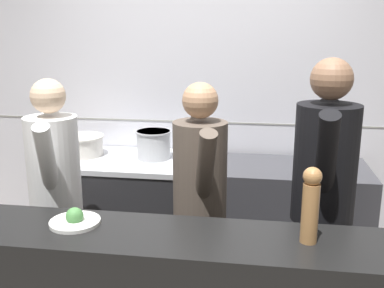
{
  "coord_description": "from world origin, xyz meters",
  "views": [
    {
      "loc": [
        0.46,
        -2.2,
        1.9
      ],
      "look_at": [
        0.02,
        0.72,
        1.15
      ],
      "focal_mm": 42.0,
      "sensor_mm": 36.0,
      "label": 1
    }
  ],
  "objects_px": {
    "plated_dish_main": "(75,220)",
    "chef_head_cook": "(56,191)",
    "sauce_pot": "(154,144)",
    "mixing_bowl_steel": "(323,161)",
    "stock_pot": "(82,145)",
    "chefs_knife": "(315,172)",
    "pepper_mill": "(311,204)",
    "chef_line": "(323,194)",
    "chef_sous": "(200,199)",
    "oven_range": "(125,211)"
  },
  "relations": [
    {
      "from": "plated_dish_main",
      "to": "chef_head_cook",
      "type": "bearing_deg",
      "value": 122.7
    },
    {
      "from": "sauce_pot",
      "to": "mixing_bowl_steel",
      "type": "xyz_separation_m",
      "value": [
        1.31,
        -0.01,
        -0.08
      ]
    },
    {
      "from": "stock_pot",
      "to": "chefs_knife",
      "type": "xyz_separation_m",
      "value": [
        1.83,
        -0.16,
        -0.09
      ]
    },
    {
      "from": "plated_dish_main",
      "to": "pepper_mill",
      "type": "relative_size",
      "value": 0.71
    },
    {
      "from": "pepper_mill",
      "to": "mixing_bowl_steel",
      "type": "bearing_deg",
      "value": 80.23
    },
    {
      "from": "sauce_pot",
      "to": "chef_line",
      "type": "height_order",
      "value": "chef_line"
    },
    {
      "from": "sauce_pot",
      "to": "chef_sous",
      "type": "bearing_deg",
      "value": -58.83
    },
    {
      "from": "chef_sous",
      "to": "sauce_pot",
      "type": "bearing_deg",
      "value": 105.07
    },
    {
      "from": "stock_pot",
      "to": "chefs_knife",
      "type": "distance_m",
      "value": 1.84
    },
    {
      "from": "sauce_pot",
      "to": "chef_sous",
      "type": "relative_size",
      "value": 0.17
    },
    {
      "from": "chef_sous",
      "to": "chef_line",
      "type": "bearing_deg",
      "value": -18.28
    },
    {
      "from": "oven_range",
      "to": "chef_head_cook",
      "type": "distance_m",
      "value": 0.9
    },
    {
      "from": "chef_sous",
      "to": "mixing_bowl_steel",
      "type": "bearing_deg",
      "value": 27.19
    },
    {
      "from": "stock_pot",
      "to": "sauce_pot",
      "type": "height_order",
      "value": "sauce_pot"
    },
    {
      "from": "chef_sous",
      "to": "stock_pot",
      "type": "bearing_deg",
      "value": 127.53
    },
    {
      "from": "plated_dish_main",
      "to": "chef_sous",
      "type": "bearing_deg",
      "value": 50.09
    },
    {
      "from": "chefs_knife",
      "to": "pepper_mill",
      "type": "xyz_separation_m",
      "value": [
        -0.17,
        -1.29,
        0.25
      ]
    },
    {
      "from": "stock_pot",
      "to": "sauce_pot",
      "type": "bearing_deg",
      "value": -0.57
    },
    {
      "from": "oven_range",
      "to": "chef_sous",
      "type": "relative_size",
      "value": 0.74
    },
    {
      "from": "chef_head_cook",
      "to": "chef_sous",
      "type": "bearing_deg",
      "value": -16.16
    },
    {
      "from": "chef_sous",
      "to": "chefs_knife",
      "type": "bearing_deg",
      "value": 23.76
    },
    {
      "from": "sauce_pot",
      "to": "oven_range",
      "type": "bearing_deg",
      "value": -170.72
    },
    {
      "from": "pepper_mill",
      "to": "sauce_pot",
      "type": "bearing_deg",
      "value": 126.1
    },
    {
      "from": "plated_dish_main",
      "to": "mixing_bowl_steel",
      "type": "bearing_deg",
      "value": 46.15
    },
    {
      "from": "chefs_knife",
      "to": "pepper_mill",
      "type": "distance_m",
      "value": 1.33
    },
    {
      "from": "chef_line",
      "to": "chef_sous",
      "type": "bearing_deg",
      "value": -174.66
    },
    {
      "from": "pepper_mill",
      "to": "chef_line",
      "type": "height_order",
      "value": "chef_line"
    },
    {
      "from": "chef_head_cook",
      "to": "chef_sous",
      "type": "distance_m",
      "value": 0.93
    },
    {
      "from": "chef_head_cook",
      "to": "chef_line",
      "type": "bearing_deg",
      "value": -17.38
    },
    {
      "from": "sauce_pot",
      "to": "chefs_knife",
      "type": "xyz_separation_m",
      "value": [
        1.23,
        -0.16,
        -0.12
      ]
    },
    {
      "from": "plated_dish_main",
      "to": "pepper_mill",
      "type": "distance_m",
      "value": 1.13
    },
    {
      "from": "plated_dish_main",
      "to": "chef_head_cook",
      "type": "height_order",
      "value": "chef_head_cook"
    },
    {
      "from": "chef_sous",
      "to": "chef_line",
      "type": "height_order",
      "value": "chef_line"
    },
    {
      "from": "pepper_mill",
      "to": "chef_line",
      "type": "relative_size",
      "value": 0.2
    },
    {
      "from": "pepper_mill",
      "to": "stock_pot",
      "type": "bearing_deg",
      "value": 138.72
    },
    {
      "from": "chefs_knife",
      "to": "plated_dish_main",
      "type": "xyz_separation_m",
      "value": [
        -1.29,
        -1.27,
        0.09
      ]
    },
    {
      "from": "oven_range",
      "to": "stock_pot",
      "type": "xyz_separation_m",
      "value": [
        -0.35,
        0.05,
        0.54
      ]
    },
    {
      "from": "sauce_pot",
      "to": "plated_dish_main",
      "type": "relative_size",
      "value": 1.13
    },
    {
      "from": "pepper_mill",
      "to": "chef_head_cook",
      "type": "bearing_deg",
      "value": 156.73
    },
    {
      "from": "chef_head_cook",
      "to": "chef_sous",
      "type": "relative_size",
      "value": 1.0
    },
    {
      "from": "pepper_mill",
      "to": "chefs_knife",
      "type": "bearing_deg",
      "value": 82.38
    },
    {
      "from": "pepper_mill",
      "to": "chef_line",
      "type": "bearing_deg",
      "value": 77.22
    },
    {
      "from": "plated_dish_main",
      "to": "chef_line",
      "type": "distance_m",
      "value": 1.4
    },
    {
      "from": "mixing_bowl_steel",
      "to": "chef_line",
      "type": "distance_m",
      "value": 0.82
    },
    {
      "from": "chef_line",
      "to": "sauce_pot",
      "type": "bearing_deg",
      "value": 153.36
    },
    {
      "from": "mixing_bowl_steel",
      "to": "chef_head_cook",
      "type": "height_order",
      "value": "chef_head_cook"
    },
    {
      "from": "sauce_pot",
      "to": "chef_head_cook",
      "type": "bearing_deg",
      "value": -119.88
    },
    {
      "from": "chef_head_cook",
      "to": "chef_sous",
      "type": "height_order",
      "value": "chef_head_cook"
    },
    {
      "from": "chef_line",
      "to": "oven_range",
      "type": "bearing_deg",
      "value": 159.37
    },
    {
      "from": "mixing_bowl_steel",
      "to": "pepper_mill",
      "type": "bearing_deg",
      "value": -99.77
    }
  ]
}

